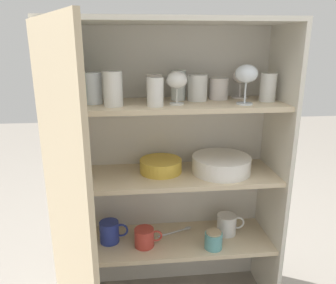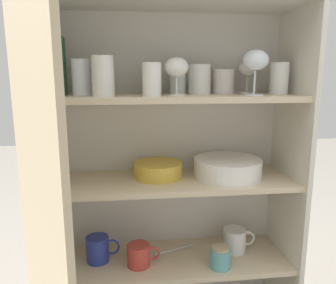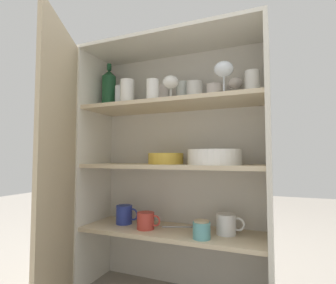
# 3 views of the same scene
# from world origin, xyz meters

# --- Properties ---
(cupboard_back_panel) EXTENTS (0.95, 0.02, 1.27)m
(cupboard_back_panel) POSITION_xyz_m (0.00, 0.30, 0.63)
(cupboard_back_panel) COLOR silver
(cupboard_back_panel) RESTS_ON ground_plane
(cupboard_side_left) EXTENTS (0.02, 0.32, 1.27)m
(cupboard_side_left) POSITION_xyz_m (-0.47, 0.14, 0.63)
(cupboard_side_left) COLOR silver
(cupboard_side_left) RESTS_ON ground_plane
(cupboard_side_right) EXTENTS (0.02, 0.32, 1.27)m
(cupboard_side_right) POSITION_xyz_m (0.47, 0.14, 0.63)
(cupboard_side_right) COLOR silver
(cupboard_side_right) RESTS_ON ground_plane
(cupboard_top_panel) EXTENTS (0.95, 0.32, 0.02)m
(cupboard_top_panel) POSITION_xyz_m (0.00, 0.14, 1.28)
(cupboard_top_panel) COLOR silver
(cupboard_top_panel) RESTS_ON cupboard_side_left
(shelf_board_lower) EXTENTS (0.92, 0.29, 0.02)m
(shelf_board_lower) POSITION_xyz_m (0.00, 0.14, 0.32)
(shelf_board_lower) COLOR beige
(shelf_board_middle) EXTENTS (0.92, 0.29, 0.02)m
(shelf_board_middle) POSITION_xyz_m (0.00, 0.14, 0.64)
(shelf_board_middle) COLOR beige
(shelf_board_upper) EXTENTS (0.92, 0.29, 0.02)m
(shelf_board_upper) POSITION_xyz_m (0.00, 0.14, 0.95)
(shelf_board_upper) COLOR beige
(cupboard_door) EXTENTS (0.23, 0.43, 1.27)m
(cupboard_door) POSITION_xyz_m (-0.37, -0.23, 0.63)
(cupboard_door) COLOR tan
(cupboard_door) RESTS_ON ground_plane
(tumbler_glass_0) EXTENTS (0.06, 0.06, 0.12)m
(tumbler_glass_0) POSITION_xyz_m (0.04, 0.21, 1.03)
(tumbler_glass_0) COLOR white
(tumbler_glass_0) RESTS_ON shelf_board_upper
(tumbler_glass_1) EXTENTS (0.08, 0.08, 0.09)m
(tumbler_glass_1) POSITION_xyz_m (0.21, 0.21, 1.01)
(tumbler_glass_1) COLOR silver
(tumbler_glass_1) RESTS_ON shelf_board_upper
(tumbler_glass_2) EXTENTS (0.08, 0.08, 0.11)m
(tumbler_glass_2) POSITION_xyz_m (0.12, 0.18, 1.02)
(tumbler_glass_2) COLOR white
(tumbler_glass_2) RESTS_ON shelf_board_upper
(tumbler_glass_3) EXTENTS (0.07, 0.07, 0.13)m
(tumbler_glass_3) POSITION_xyz_m (-0.23, 0.09, 1.03)
(tumbler_glass_3) COLOR white
(tumbler_glass_3) RESTS_ON shelf_board_upper
(tumbler_glass_4) EXTENTS (0.07, 0.07, 0.12)m
(tumbler_glass_4) POSITION_xyz_m (-0.31, 0.15, 1.03)
(tumbler_glass_4) COLOR white
(tumbler_glass_4) RESTS_ON shelf_board_upper
(tumbler_glass_5) EXTENTS (0.06, 0.06, 0.11)m
(tumbler_glass_5) POSITION_xyz_m (-0.07, 0.07, 1.02)
(tumbler_glass_5) COLOR white
(tumbler_glass_5) RESTS_ON shelf_board_upper
(tumbler_glass_6) EXTENTS (0.07, 0.07, 0.11)m
(tumbler_glass_6) POSITION_xyz_m (0.40, 0.14, 1.02)
(tumbler_glass_6) COLOR white
(tumbler_glass_6) RESTS_ON shelf_board_upper
(tumbler_glass_7) EXTENTS (0.06, 0.06, 0.11)m
(tumbler_glass_7) POSITION_xyz_m (-0.06, 0.19, 1.02)
(tumbler_glass_7) COLOR silver
(tumbler_glass_7) RESTS_ON shelf_board_upper
(wine_glass_0) EXTENTS (0.07, 0.07, 0.12)m
(wine_glass_0) POSITION_xyz_m (0.31, 0.23, 1.05)
(wine_glass_0) COLOR silver
(wine_glass_0) RESTS_ON shelf_board_upper
(wine_glass_1) EXTENTS (0.09, 0.09, 0.15)m
(wine_glass_1) POSITION_xyz_m (0.28, 0.08, 1.08)
(wine_glass_1) COLOR white
(wine_glass_1) RESTS_ON shelf_board_upper
(wine_glass_2) EXTENTS (0.08, 0.08, 0.13)m
(wine_glass_2) POSITION_xyz_m (0.02, 0.10, 1.06)
(wine_glass_2) COLOR white
(wine_glass_2) RESTS_ON shelf_board_upper
(wine_bottle) EXTENTS (0.08, 0.08, 0.27)m
(wine_bottle) POSITION_xyz_m (-0.40, 0.17, 1.08)
(wine_bottle) COLOR #194728
(wine_bottle) RESTS_ON shelf_board_upper
(plate_stack_white) EXTENTS (0.26, 0.26, 0.07)m
(plate_stack_white) POSITION_xyz_m (0.22, 0.15, 0.69)
(plate_stack_white) COLOR white
(plate_stack_white) RESTS_ON shelf_board_middle
(mixing_bowl_large) EXTENTS (0.18, 0.18, 0.06)m
(mixing_bowl_large) POSITION_xyz_m (-0.04, 0.17, 0.68)
(mixing_bowl_large) COLOR gold
(mixing_bowl_large) RESTS_ON shelf_board_middle
(coffee_mug_primary) EXTENTS (0.12, 0.09, 0.08)m
(coffee_mug_primary) POSITION_xyz_m (-0.12, 0.11, 0.37)
(coffee_mug_primary) COLOR #BC3D33
(coffee_mug_primary) RESTS_ON shelf_board_lower
(coffee_mug_extra_1) EXTENTS (0.13, 0.09, 0.09)m
(coffee_mug_extra_1) POSITION_xyz_m (0.27, 0.17, 0.37)
(coffee_mug_extra_1) COLOR white
(coffee_mug_extra_1) RESTS_ON shelf_board_lower
(coffee_mug_extra_2) EXTENTS (0.13, 0.09, 0.10)m
(coffee_mug_extra_2) POSITION_xyz_m (-0.28, 0.16, 0.38)
(coffee_mug_extra_2) COLOR #283893
(coffee_mug_extra_2) RESTS_ON shelf_board_lower
(storage_jar) EXTENTS (0.08, 0.08, 0.08)m
(storage_jar) POSITION_xyz_m (0.18, 0.06, 0.37)
(storage_jar) COLOR #5BA3A8
(storage_jar) RESTS_ON shelf_board_lower
(serving_spoon) EXTENTS (0.17, 0.08, 0.01)m
(serving_spoon) POSITION_xyz_m (0.04, 0.20, 0.33)
(serving_spoon) COLOR silver
(serving_spoon) RESTS_ON shelf_board_lower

